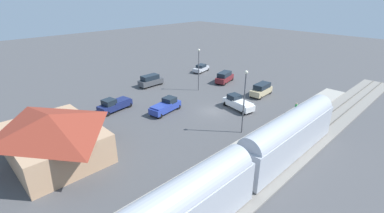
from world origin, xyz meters
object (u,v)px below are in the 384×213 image
(station_building, at_px, (53,135))
(pickup_blue, at_px, (166,106))
(suv_charcoal, at_px, (151,80))
(suv_tan, at_px, (261,89))
(light_pole_lot_center, at_px, (199,65))
(pedestrian_waiting_far, at_px, (275,128))
(sedan_silver, at_px, (201,68))
(pedestrian_on_platform, at_px, (296,107))
(pickup_white, at_px, (238,103))
(light_pole_near_platform, at_px, (244,95))
(pickup_navy, at_px, (114,105))
(suv_maroon, at_px, (224,77))

(station_building, relative_size, pickup_blue, 2.20)
(suv_charcoal, distance_m, pickup_blue, 13.32)
(suv_tan, relative_size, light_pole_lot_center, 0.64)
(pedestrian_waiting_far, distance_m, suv_tan, 15.12)
(station_building, bearing_deg, suv_charcoal, -60.29)
(pedestrian_waiting_far, relative_size, suv_charcoal, 0.35)
(sedan_silver, height_order, pickup_blue, pickup_blue)
(station_building, bearing_deg, pedestrian_on_platform, -114.60)
(pickup_white, distance_m, light_pole_near_platform, 8.95)
(pedestrian_waiting_far, bearing_deg, pickup_white, -24.60)
(pickup_navy, distance_m, light_pole_lot_center, 16.79)
(suv_tan, height_order, light_pole_lot_center, light_pole_lot_center)
(pedestrian_on_platform, distance_m, pickup_white, 8.61)
(suv_tan, xyz_separation_m, pickup_blue, (6.27, 16.81, -0.12))
(suv_charcoal, relative_size, pickup_blue, 0.87)
(sedan_silver, relative_size, pickup_blue, 0.85)
(pedestrian_on_platform, bearing_deg, light_pole_near_platform, 76.78)
(suv_maroon, height_order, light_pole_near_platform, light_pole_near_platform)
(pickup_white, bearing_deg, suv_charcoal, 9.13)
(suv_maroon, xyz_separation_m, pickup_navy, (2.86, 23.35, -0.12))
(light_pole_near_platform, distance_m, light_pole_lot_center, 17.50)
(suv_charcoal, height_order, pickup_navy, suv_charcoal)
(pedestrian_on_platform, relative_size, pickup_blue, 0.30)
(suv_tan, bearing_deg, pickup_white, 95.11)
(suv_maroon, distance_m, pickup_blue, 18.29)
(pickup_blue, bearing_deg, sedan_silver, -59.43)
(suv_tan, distance_m, light_pole_near_platform, 15.56)
(pedestrian_on_platform, relative_size, suv_charcoal, 0.35)
(suv_charcoal, bearing_deg, suv_tan, -149.12)
(pickup_navy, bearing_deg, suv_tan, -119.07)
(pickup_blue, bearing_deg, pedestrian_on_platform, -137.77)
(pedestrian_waiting_far, bearing_deg, suv_charcoal, -1.97)
(pedestrian_on_platform, height_order, light_pole_near_platform, light_pole_near_platform)
(pickup_navy, xyz_separation_m, pickup_white, (-13.01, -14.30, 0.00))
(station_building, xyz_separation_m, light_pole_lot_center, (4.44, -27.36, 2.22))
(pickup_navy, bearing_deg, sedan_silver, -76.84)
(suv_tan, xyz_separation_m, light_pole_lot_center, (9.81, 5.99, 3.76))
(station_building, xyz_separation_m, pickup_blue, (0.90, -16.54, -1.66))
(sedan_silver, relative_size, light_pole_near_platform, 0.57)
(suv_tan, height_order, pickup_blue, suv_tan)
(pedestrian_on_platform, distance_m, light_pole_near_platform, 11.19)
(station_building, distance_m, pedestrian_waiting_far, 26.14)
(suv_maroon, bearing_deg, pickup_white, 138.25)
(pickup_white, xyz_separation_m, pickup_blue, (6.97, 8.96, 0.00))
(suv_maroon, distance_m, light_pole_lot_center, 8.13)
(light_pole_lot_center, bearing_deg, sedan_silver, -48.40)
(pickup_navy, distance_m, pickup_blue, 8.05)
(suv_maroon, bearing_deg, light_pole_near_platform, 135.42)
(pickup_blue, bearing_deg, suv_maroon, -80.02)
(pedestrian_on_platform, bearing_deg, suv_tan, -23.94)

